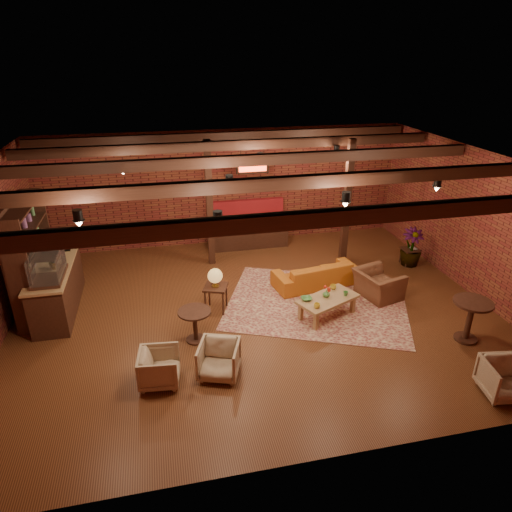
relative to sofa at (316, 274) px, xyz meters
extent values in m
plane|color=#3B1D0E|center=(-1.65, -0.85, -0.29)|extent=(10.00, 10.00, 0.00)
cube|color=black|center=(-1.65, -0.85, 2.91)|extent=(10.00, 8.00, 0.02)
cube|color=maroon|center=(-1.65, 3.15, 1.31)|extent=(10.00, 0.02, 3.20)
cube|color=maroon|center=(-1.65, -4.85, 1.31)|extent=(10.00, 0.02, 3.20)
cube|color=maroon|center=(3.35, -0.85, 1.31)|extent=(0.02, 8.00, 3.20)
cylinder|color=black|center=(-1.65, 0.75, 2.56)|extent=(9.60, 0.12, 0.12)
cube|color=black|center=(-2.25, 1.75, 1.31)|extent=(0.16, 0.16, 3.20)
cube|color=black|center=(1.15, 1.15, 1.31)|extent=(0.16, 0.16, 3.20)
imported|color=#337F33|center=(-5.65, 0.35, 0.93)|extent=(0.35, 0.39, 0.30)
cube|color=#FF3D19|center=(-1.05, 2.25, 2.06)|extent=(0.86, 0.06, 0.30)
cube|color=maroon|center=(-0.25, -0.83, -0.29)|extent=(4.69, 4.21, 0.01)
imported|color=#B15C18|center=(0.00, 0.00, 0.00)|extent=(2.12, 1.10, 0.59)
cube|color=#997047|center=(-0.23, -1.38, 0.12)|extent=(1.44, 1.12, 0.06)
cube|color=#997047|center=(-0.62, -1.81, -0.10)|extent=(0.08, 0.08, 0.38)
cube|color=#997047|center=(0.35, -1.37, -0.10)|extent=(0.08, 0.08, 0.38)
cube|color=#997047|center=(-0.81, -1.40, -0.10)|extent=(0.08, 0.08, 0.38)
cube|color=#997047|center=(0.16, -0.95, -0.10)|extent=(0.08, 0.08, 0.38)
imported|color=gold|center=(-0.59, -1.72, 0.20)|extent=(0.17, 0.17, 0.10)
imported|color=#44823B|center=(0.16, -1.37, 0.20)|extent=(0.14, 0.14, 0.10)
imported|color=gold|center=(0.01, -1.05, 0.20)|extent=(0.17, 0.17, 0.10)
imported|color=#44823B|center=(-0.69, -1.37, 0.18)|extent=(0.29, 0.29, 0.06)
imported|color=#44823B|center=(-0.25, -1.34, 0.21)|extent=(0.16, 0.16, 0.13)
sphere|color=red|center=(-0.25, -1.34, 0.35)|extent=(0.10, 0.10, 0.10)
cube|color=black|center=(-2.47, -0.63, 0.27)|extent=(0.60, 0.60, 0.04)
cylinder|color=black|center=(-2.47, -0.63, -0.03)|extent=(0.04, 0.04, 0.54)
cylinder|color=#A38436|center=(-2.47, -0.63, 0.30)|extent=(0.16, 0.16, 0.02)
cylinder|color=#A38436|center=(-2.47, -0.63, 0.38)|extent=(0.04, 0.04, 0.22)
sphere|color=gold|center=(-2.47, -0.63, 0.53)|extent=(0.31, 0.31, 0.31)
cylinder|color=black|center=(-3.01, -1.66, 0.35)|extent=(0.63, 0.63, 0.04)
cylinder|color=black|center=(-3.01, -1.66, 0.03)|extent=(0.09, 0.09, 0.61)
cylinder|color=black|center=(-3.01, -1.66, -0.28)|extent=(0.38, 0.38, 0.04)
imported|color=beige|center=(-3.71, -2.75, 0.04)|extent=(0.67, 0.71, 0.67)
imported|color=beige|center=(-2.71, -2.76, 0.05)|extent=(0.84, 0.81, 0.69)
imported|color=brown|center=(1.18, -0.84, 0.13)|extent=(0.85, 1.09, 0.84)
cube|color=black|center=(2.75, 0.56, 0.13)|extent=(0.40, 0.40, 0.04)
cylinder|color=black|center=(2.75, 0.56, -0.09)|extent=(0.04, 0.04, 0.40)
imported|color=black|center=(2.75, 0.56, 0.15)|extent=(0.15, 0.20, 0.02)
cylinder|color=black|center=(2.11, -2.76, 0.53)|extent=(0.72, 0.72, 0.05)
cylinder|color=black|center=(2.11, -2.76, 0.12)|extent=(0.11, 0.11, 0.79)
cylinder|color=black|center=(2.11, -2.76, -0.27)|extent=(0.43, 0.43, 0.05)
imported|color=beige|center=(1.72, -4.25, 0.05)|extent=(0.76, 0.72, 0.69)
imported|color=#4C7F4C|center=(2.75, 0.52, 1.20)|extent=(1.82, 1.82, 2.99)
camera|label=1|loc=(-3.46, -9.09, 4.87)|focal=32.00mm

